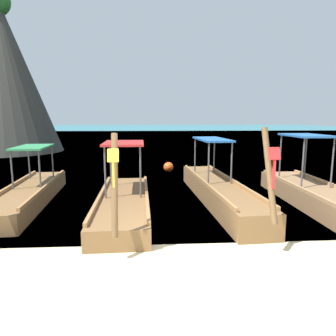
% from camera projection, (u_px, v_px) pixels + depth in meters
% --- Properties ---
extents(ground, '(120.00, 120.00, 0.00)m').
position_uv_depth(ground, '(179.00, 270.00, 5.38)').
color(ground, beige).
extents(sea_water, '(120.00, 120.00, 0.00)m').
position_uv_depth(sea_water, '(152.00, 131.00, 65.59)').
color(sea_water, '#147A89').
rests_on(sea_water, ground).
extents(longtail_boat_orange_ribbon, '(1.59, 6.20, 2.76)m').
position_uv_depth(longtail_boat_orange_ribbon, '(29.00, 193.00, 9.53)').
color(longtail_boat_orange_ribbon, brown).
rests_on(longtail_boat_orange_ribbon, ground).
extents(longtail_boat_yellow_ribbon, '(1.51, 5.76, 2.36)m').
position_uv_depth(longtail_boat_yellow_ribbon, '(124.00, 202.00, 8.63)').
color(longtail_boat_yellow_ribbon, brown).
rests_on(longtail_boat_yellow_ribbon, ground).
extents(longtail_boat_red_ribbon, '(1.44, 7.29, 2.45)m').
position_uv_depth(longtail_boat_red_ribbon, '(218.00, 190.00, 9.71)').
color(longtail_boat_red_ribbon, brown).
rests_on(longtail_boat_red_ribbon, ground).
extents(longtail_boat_blue_ribbon, '(1.36, 5.83, 2.66)m').
position_uv_depth(longtail_boat_blue_ribbon, '(313.00, 194.00, 9.36)').
color(longtail_boat_blue_ribbon, olive).
rests_on(longtail_boat_blue_ribbon, ground).
extents(karst_rock, '(8.59, 8.59, 12.29)m').
position_uv_depth(karst_rock, '(3.00, 76.00, 23.48)').
color(karst_rock, '#383833').
rests_on(karst_rock, ground).
extents(mooring_buoy_near, '(0.48, 0.48, 0.48)m').
position_uv_depth(mooring_buoy_near, '(168.00, 167.00, 15.14)').
color(mooring_buoy_near, '#EA5119').
rests_on(mooring_buoy_near, sea_water).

